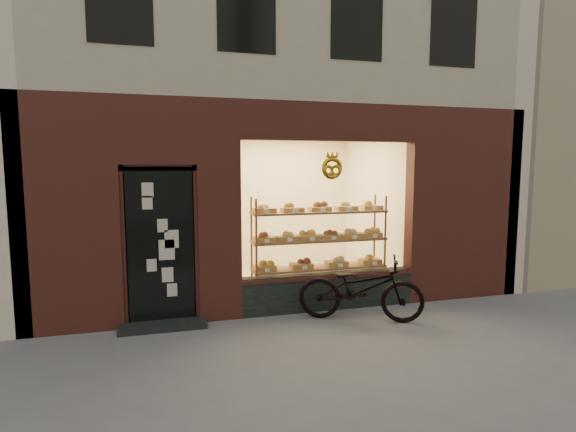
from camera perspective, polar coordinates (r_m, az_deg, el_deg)
name	(u,v)px	position (r m, az deg, el deg)	size (l,w,h in m)	color
ground	(359,373)	(5.11, 8.96, -19.05)	(90.00, 90.00, 0.00)	#5C5C5C
display_shelf	(319,247)	(7.26, 3.98, -3.90)	(2.20, 0.45, 1.70)	brown
bicycle	(361,288)	(6.51, 9.21, -9.06)	(0.61, 1.75, 0.92)	black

